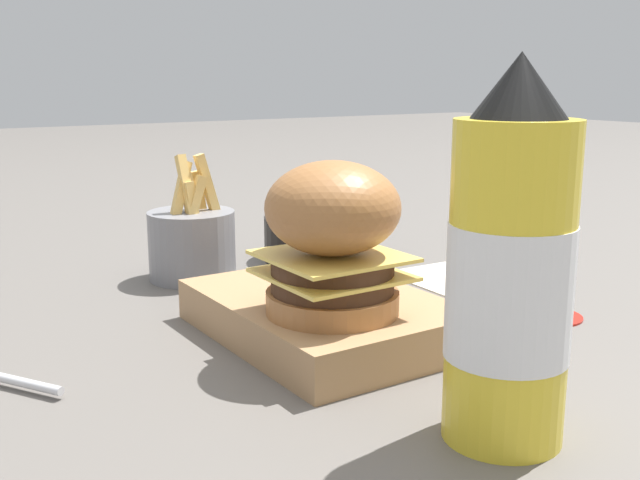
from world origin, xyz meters
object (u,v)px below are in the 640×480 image
object	(u,v)px
burger	(333,237)
fries_basket	(192,242)
serving_board	(320,315)
side_bowl	(318,237)
ketchup_bottle	(510,274)

from	to	relation	value
burger	fries_basket	xyz separation A→B (m)	(-0.29, 0.00, -0.06)
serving_board	burger	xyz separation A→B (m)	(0.05, -0.02, 0.08)
fries_basket	side_bowl	bearing A→B (deg)	89.53
burger	ketchup_bottle	bearing A→B (deg)	3.40
burger	fries_basket	bearing A→B (deg)	179.44
burger	ketchup_bottle	distance (m)	0.18
serving_board	ketchup_bottle	size ratio (longest dim) A/B	0.99
burger	side_bowl	world-z (taller)	burger
serving_board	burger	world-z (taller)	burger
burger	side_bowl	xyz separation A→B (m)	(-0.29, 0.17, -0.07)
burger	ketchup_bottle	xyz separation A→B (m)	(0.18, 0.01, 0.01)
fries_basket	side_bowl	distance (m)	0.17
serving_board	burger	size ratio (longest dim) A/B	1.92
serving_board	fries_basket	xyz separation A→B (m)	(-0.24, -0.02, 0.02)
burger	fries_basket	world-z (taller)	burger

